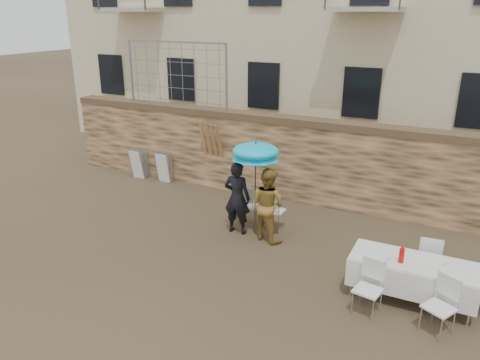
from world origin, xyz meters
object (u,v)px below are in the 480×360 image
at_px(couple_chair_right, 275,210).
at_px(chair_stack_left, 143,162).
at_px(man_suit, 237,198).
at_px(table_chair_front_left, 368,289).
at_px(umbrella, 256,154).
at_px(soda_bottle, 402,256).
at_px(couple_chair_left, 248,204).
at_px(table_chair_front_right, 439,307).
at_px(woman_dress, 268,204).
at_px(banquet_table, 414,263).
at_px(table_chair_back, 429,258).
at_px(chair_stack_right, 167,166).

relative_size(couple_chair_right, chair_stack_left, 1.04).
bearing_deg(man_suit, table_chair_front_left, 147.86).
distance_m(umbrella, soda_bottle, 3.72).
bearing_deg(chair_stack_left, couple_chair_left, -20.75).
bearing_deg(couple_chair_right, table_chair_front_right, 149.80).
xyz_separation_m(couple_chair_right, table_chair_front_left, (2.63, -2.36, 0.00)).
xyz_separation_m(woman_dress, couple_chair_right, (-0.05, 0.55, -0.35)).
xyz_separation_m(woman_dress, umbrella, (-0.35, 0.10, 1.08)).
bearing_deg(umbrella, banquet_table, -18.11).
xyz_separation_m(man_suit, table_chair_back, (4.13, -0.26, -0.37)).
height_order(woman_dress, chair_stack_right, woman_dress).
distance_m(man_suit, couple_chair_right, 0.96).
bearing_deg(soda_bottle, umbrella, 158.61).
distance_m(couple_chair_left, chair_stack_right, 3.82).
xyz_separation_m(couple_chair_left, couple_chair_right, (0.70, 0.00, 0.00)).
relative_size(woman_dress, umbrella, 0.82).
distance_m(soda_bottle, table_chair_front_right, 1.02).
bearing_deg(couple_chair_right, couple_chair_left, 2.05).
bearing_deg(umbrella, table_chair_front_right, -25.29).
xyz_separation_m(table_chair_front_left, chair_stack_left, (-7.68, 4.00, -0.02)).
xyz_separation_m(couple_chair_left, table_chair_back, (4.13, -0.81, 0.00)).
relative_size(table_chair_back, chair_stack_left, 1.04).
relative_size(man_suit, umbrella, 0.84).
height_order(woman_dress, chair_stack_left, woman_dress).
bearing_deg(couple_chair_left, table_chair_back, 159.81).
bearing_deg(soda_bottle, table_chair_back, 67.17).
xyz_separation_m(soda_bottle, chair_stack_right, (-7.18, 3.40, -0.45)).
distance_m(chair_stack_left, chair_stack_right, 0.90).
distance_m(couple_chair_right, chair_stack_right, 4.46).
relative_size(soda_bottle, chair_stack_left, 0.28).
distance_m(soda_bottle, chair_stack_right, 7.96).
relative_size(man_suit, soda_bottle, 6.53).
bearing_deg(chair_stack_right, banquet_table, -23.79).
relative_size(woman_dress, chair_stack_right, 1.80).
relative_size(man_suit, couple_chair_right, 1.77).
bearing_deg(couple_chair_right, chair_stack_left, -16.02).
relative_size(woman_dress, banquet_table, 0.79).
bearing_deg(table_chair_front_right, man_suit, -173.47).
height_order(umbrella, couple_chair_right, umbrella).
bearing_deg(umbrella, chair_stack_left, 156.16).
bearing_deg(soda_bottle, couple_chair_left, 154.82).
bearing_deg(couple_chair_left, table_chair_front_right, 142.86).
distance_m(woman_dress, umbrella, 1.14).
height_order(table_chair_front_left, table_chair_back, same).
height_order(couple_chair_right, chair_stack_left, couple_chair_right).
relative_size(couple_chair_right, soda_bottle, 3.69).
bearing_deg(table_chair_back, chair_stack_right, -23.05).
relative_size(table_chair_front_right, chair_stack_right, 1.04).
bearing_deg(banquet_table, couple_chair_right, 153.59).
distance_m(man_suit, woman_dress, 0.75).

